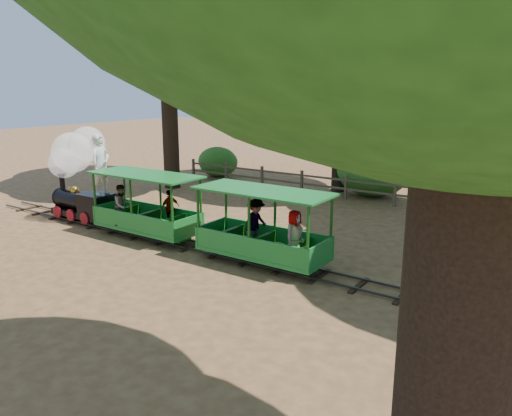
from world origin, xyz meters
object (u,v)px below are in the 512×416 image
Objects in this scene: locomotive at (78,167)px; carriage_rear at (265,234)px; fence at (370,189)px; carriage_front at (145,212)px.

locomotive is 0.92× the size of carriage_rear.
carriage_rear is 7.98m from fence.
locomotive is at bearing -131.36° from fence.
carriage_front is at bearing -179.17° from carriage_rear.
locomotive reaches higher than fence.
fence is (3.82, 8.03, -0.19)m from carriage_front.
carriage_rear is at bearing 0.83° from carriage_front.
fence is (-0.43, 7.97, -0.23)m from carriage_rear.
carriage_rear is at bearing -86.90° from fence.
carriage_front is 4.26m from carriage_rear.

